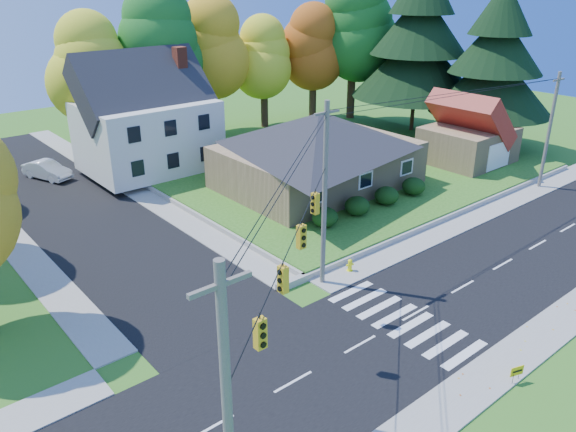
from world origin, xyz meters
name	(u,v)px	position (x,y,z in m)	size (l,w,h in m)	color
ground	(416,313)	(0.00, 0.00, 0.00)	(120.00, 120.00, 0.00)	#3D7923
road_main	(416,313)	(0.00, 0.00, 0.01)	(90.00, 8.00, 0.02)	black
road_cross	(66,202)	(-8.00, 26.00, 0.01)	(8.00, 44.00, 0.02)	black
sidewalk_north	(344,275)	(0.00, 5.00, 0.04)	(90.00, 2.00, 0.08)	#9C9A90
sidewalk_south	(508,362)	(0.00, -5.00, 0.04)	(90.00, 2.00, 0.08)	#9C9A90
lawn	(320,160)	(13.00, 21.00, 0.25)	(30.00, 30.00, 0.50)	#3D7923
ranch_house	(318,150)	(8.00, 16.00, 3.27)	(14.60, 10.60, 5.40)	tan
colonial_house	(147,120)	(0.04, 28.00, 4.58)	(10.40, 8.40, 9.60)	silver
garage	(469,135)	(22.00, 11.99, 2.84)	(7.30, 6.30, 4.60)	tan
hedge_row	(372,201)	(7.50, 9.80, 1.14)	(10.70, 1.70, 1.27)	#163A10
traffic_infrastructure	(401,211)	(-0.15, 1.35, 5.15)	(38.10, 10.66, 10.00)	#666059
tree_lot_0	(88,67)	(-2.00, 34.00, 8.31)	(6.72, 6.72, 12.51)	#3F2A19
tree_lot_1	(156,47)	(4.00, 33.00, 9.61)	(7.84, 7.84, 14.60)	#3F2A19
tree_lot_2	(208,48)	(10.00, 34.00, 8.96)	(7.28, 7.28, 13.56)	#3F2A19
tree_lot_3	(264,58)	(16.00, 33.00, 7.65)	(6.16, 6.16, 11.47)	#3F2A19
tree_lot_4	(314,48)	(22.00, 32.00, 8.31)	(6.72, 6.72, 12.51)	#3F2A19
tree_lot_5	(354,28)	(26.00, 30.00, 10.27)	(8.40, 8.40, 15.64)	#3F2A19
conifer_east_a	(419,42)	(27.00, 22.00, 9.39)	(12.80, 12.80, 16.96)	#3F2A19
conifer_east_b	(495,61)	(28.00, 14.00, 8.28)	(11.20, 11.20, 14.84)	#3F2A19
white_car	(47,170)	(-7.21, 32.17, 0.75)	(1.55, 4.45, 1.47)	silver
fire_hydrant	(350,266)	(0.55, 5.11, 0.38)	(0.46, 0.35, 0.79)	#FDFF0D
yard_sign	(517,371)	(-0.99, -5.89, 0.58)	(0.62, 0.23, 0.81)	black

